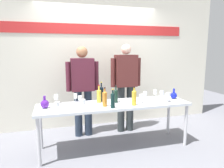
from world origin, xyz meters
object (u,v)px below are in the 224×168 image
at_px(wine_glass_right_0, 167,96).
at_px(wine_glass_right_3, 155,92).
at_px(decanter_blue_left, 45,104).
at_px(wine_bottle_3, 134,97).
at_px(wine_glass_left_1, 80,98).
at_px(wine_glass_right_5, 141,97).
at_px(wine_bottle_4, 116,95).
at_px(wine_glass_left_3, 83,102).
at_px(wine_glass_left_2, 76,96).
at_px(wine_glass_right_1, 168,95).
at_px(wine_glass_left_4, 57,104).
at_px(presenter_left, 83,86).
at_px(decanter_blue_right, 174,95).
at_px(display_table, 115,107).
at_px(wine_glass_right_2, 162,93).
at_px(wine_glass_right_4, 145,94).
at_px(wine_bottle_1, 99,95).
at_px(wine_bottle_2, 101,93).
at_px(presenter_right, 126,82).
at_px(wine_glass_left_0, 56,97).
at_px(wine_bottle_5, 105,98).
at_px(wine_bottle_0, 113,100).

bearing_deg(wine_glass_right_0, wine_glass_right_3, 103.93).
height_order(decanter_blue_left, wine_bottle_3, wine_bottle_3).
xyz_separation_m(wine_glass_left_1, wine_glass_right_5, (0.98, -0.16, -0.00)).
distance_m(wine_bottle_4, wine_glass_left_1, 0.58).
height_order(wine_glass_left_3, wine_glass_right_0, wine_glass_left_3).
distance_m(wine_bottle_4, wine_glass_left_3, 0.61).
xyz_separation_m(wine_glass_left_2, wine_glass_right_1, (1.47, -0.41, 0.01)).
relative_size(wine_glass_left_4, wine_glass_right_3, 0.98).
relative_size(presenter_left, wine_glass_right_0, 12.74).
distance_m(decanter_blue_right, wine_glass_right_0, 0.24).
height_order(display_table, wine_bottle_4, wine_bottle_4).
bearing_deg(wine_glass_right_2, wine_glass_left_3, -169.55).
relative_size(wine_glass_right_0, wine_glass_right_4, 0.92).
xyz_separation_m(wine_bottle_1, wine_glass_left_4, (-0.67, -0.33, -0.02)).
bearing_deg(display_table, wine_bottle_2, 126.18).
relative_size(wine_glass_left_3, wine_glass_right_1, 0.88).
bearing_deg(presenter_right, wine_glass_left_0, -164.26).
relative_size(wine_glass_left_0, wine_glass_right_3, 1.04).
xyz_separation_m(wine_glass_left_3, wine_glass_right_3, (1.36, 0.36, -0.00)).
bearing_deg(wine_glass_left_3, wine_bottle_4, 20.96).
height_order(decanter_blue_right, wine_glass_right_5, decanter_blue_right).
bearing_deg(wine_glass_right_0, presenter_right, 123.90).
distance_m(display_table, wine_glass_right_4, 0.61).
distance_m(wine_bottle_1, wine_glass_right_2, 1.14).
bearing_deg(wine_bottle_5, wine_glass_left_1, 150.76).
xyz_separation_m(wine_bottle_3, wine_bottle_4, (-0.22, 0.25, -0.01)).
relative_size(presenter_left, wine_glass_right_3, 11.61).
distance_m(display_table, wine_glass_left_1, 0.57).
bearing_deg(decanter_blue_right, wine_glass_right_4, 173.05).
height_order(presenter_right, wine_glass_right_3, presenter_right).
bearing_deg(decanter_blue_right, wine_glass_left_4, -173.63).
relative_size(display_table, wine_glass_left_4, 17.43).
bearing_deg(wine_bottle_3, wine_glass_right_5, 32.32).
bearing_deg(wine_glass_left_1, decanter_blue_right, -1.68).
height_order(wine_bottle_2, wine_glass_left_0, wine_bottle_2).
bearing_deg(wine_bottle_0, wine_glass_left_0, 148.24).
distance_m(wine_bottle_4, wine_glass_right_0, 0.87).
bearing_deg(decanter_blue_right, wine_glass_right_5, -170.74).
relative_size(presenter_left, wine_glass_left_2, 10.95).
distance_m(decanter_blue_left, wine_glass_left_1, 0.54).
distance_m(presenter_left, wine_bottle_3, 1.07).
relative_size(wine_glass_left_2, wine_glass_right_2, 1.10).
bearing_deg(wine_bottle_0, wine_glass_right_3, 25.46).
bearing_deg(wine_glass_left_2, wine_glass_right_5, -17.21).
bearing_deg(wine_glass_right_0, wine_glass_left_3, -176.97).
distance_m(wine_bottle_4, wine_glass_right_3, 0.80).
height_order(wine_bottle_2, wine_glass_right_0, wine_bottle_2).
bearing_deg(wine_glass_left_4, wine_bottle_0, -3.45).
relative_size(display_table, decanter_blue_right, 13.47).
bearing_deg(wine_glass_left_1, wine_glass_right_4, 0.81).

